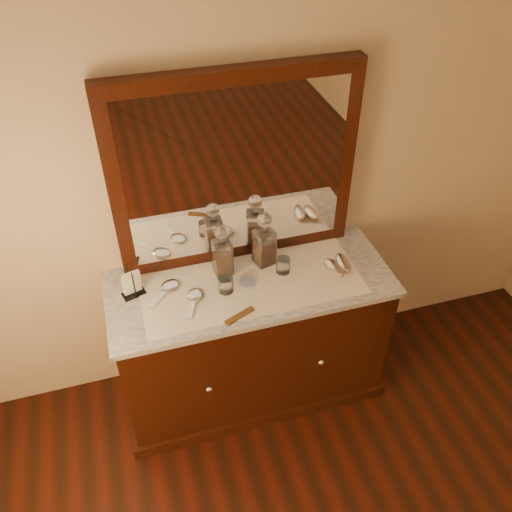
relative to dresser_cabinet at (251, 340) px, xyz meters
name	(u,v)px	position (x,y,z in m)	size (l,w,h in m)	color
dresser_cabinet	(251,340)	(0.00, 0.00, 0.00)	(1.40, 0.55, 0.82)	black
dresser_plinth	(251,381)	(0.00, 0.00, -0.37)	(1.46, 0.59, 0.08)	black
knob_left	(209,389)	(-0.30, -0.28, 0.04)	(0.04, 0.04, 0.04)	silver
knob_right	(321,362)	(0.30, -0.28, 0.04)	(0.04, 0.04, 0.04)	silver
marble_top	(250,284)	(0.00, 0.00, 0.42)	(1.44, 0.59, 0.03)	white
mirror_frame	(236,171)	(0.00, 0.25, 0.94)	(1.20, 0.08, 1.00)	black
mirror_glass	(237,175)	(0.00, 0.21, 0.94)	(1.06, 0.01, 0.86)	white
lace_runner	(251,284)	(0.00, -0.02, 0.44)	(1.10, 0.45, 0.00)	white
pin_dish	(247,283)	(-0.02, -0.01, 0.45)	(0.08, 0.08, 0.01)	silver
comb	(240,316)	(-0.11, -0.22, 0.45)	(0.16, 0.03, 0.01)	brown
napkin_rack	(132,284)	(-0.57, 0.08, 0.51)	(0.12, 0.09, 0.16)	black
decanter_left	(222,254)	(-0.11, 0.11, 0.56)	(0.09, 0.09, 0.29)	brown
decanter_right	(264,244)	(0.11, 0.12, 0.56)	(0.12, 0.12, 0.31)	brown
brush_near	(334,268)	(0.43, -0.05, 0.46)	(0.09, 0.16, 0.04)	tan
brush_far	(343,264)	(0.49, -0.03, 0.46)	(0.07, 0.15, 0.04)	tan
hand_mirror_outer	(168,288)	(-0.41, 0.06, 0.45)	(0.19, 0.20, 0.02)	silver
hand_mirror_inner	(195,298)	(-0.29, -0.05, 0.45)	(0.13, 0.21, 0.02)	silver
tumblers	(255,275)	(0.02, 0.00, 0.48)	(0.39, 0.13, 0.08)	white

